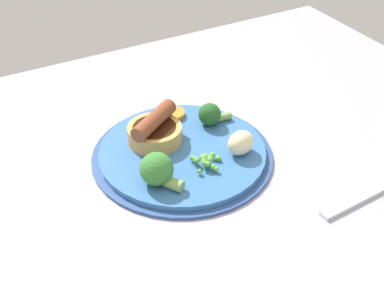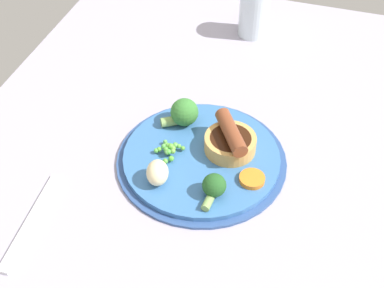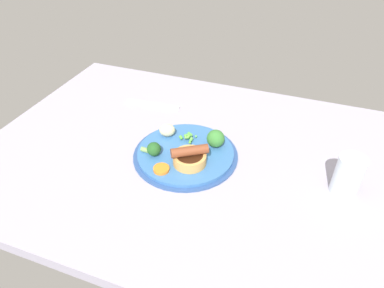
{
  "view_description": "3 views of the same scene",
  "coord_description": "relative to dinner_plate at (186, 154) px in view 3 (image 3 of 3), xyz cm",
  "views": [
    {
      "loc": [
        -29.54,
        -55.61,
        53.02
      ],
      "look_at": [
        0.77,
        -0.01,
        6.24
      ],
      "focal_mm": 50.0,
      "sensor_mm": 36.0,
      "label": 1
    },
    {
      "loc": [
        57.54,
        18.07,
        65.92
      ],
      "look_at": [
        -0.11,
        -0.01,
        6.33
      ],
      "focal_mm": 50.0,
      "sensor_mm": 36.0,
      "label": 2
    },
    {
      "loc": [
        -25.59,
        66.44,
        60.53
      ],
      "look_at": [
        -1.44,
        0.66,
        6.48
      ],
      "focal_mm": 32.0,
      "sensor_mm": 36.0,
      "label": 3
    }
  ],
  "objects": [
    {
      "name": "sausage_pudding",
      "position": [
        -2.52,
        4.01,
        2.76
      ],
      "size": [
        9.06,
        8.36,
        5.06
      ],
      "rotation": [
        0.0,
        0.0,
        3.72
      ],
      "color": "tan",
      "rests_on": "dinner_plate"
    },
    {
      "name": "fork",
      "position": [
        19.29,
        -20.1,
        -0.27
      ],
      "size": [
        18.07,
        2.77,
        0.6
      ],
      "primitive_type": "cube",
      "rotation": [
        0.0,
        0.0,
        0.07
      ],
      "color": "silver",
      "rests_on": "dining_table"
    },
    {
      "name": "pea_pile",
      "position": [
        1.32,
        -5.14,
        1.85
      ],
      "size": [
        4.78,
        4.68,
        1.91
      ],
      "color": "#56BA4D",
      "rests_on": "dinner_plate"
    },
    {
      "name": "dinner_plate",
      "position": [
        0.0,
        0.0,
        0.0
      ],
      "size": [
        27.52,
        27.52,
        1.4
      ],
      "color": "#2D4C84",
      "rests_on": "dining_table"
    },
    {
      "name": "broccoli_floret_near",
      "position": [
        7.41,
        4.03,
        2.55
      ],
      "size": [
        5.63,
        3.64,
        3.64
      ],
      "rotation": [
        0.0,
        0.0,
        3.06
      ],
      "color": "#235623",
      "rests_on": "dinner_plate"
    },
    {
      "name": "carrot_slice_1",
      "position": [
        3.03,
        8.94,
        1.23
      ],
      "size": [
        5.28,
        5.28,
        0.8
      ],
      "primitive_type": "cylinder",
      "rotation": [
        0.0,
        0.0,
        5.15
      ],
      "color": "orange",
      "rests_on": "dinner_plate"
    },
    {
      "name": "broccoli_floret_far",
      "position": [
        -6.38,
        -5.15,
        3.1
      ],
      "size": [
        5.21,
        6.27,
        4.73
      ],
      "rotation": [
        0.0,
        0.0,
        2.12
      ],
      "color": "#387A33",
      "rests_on": "dinner_plate"
    },
    {
      "name": "potato_chunk_0",
      "position": [
        7.37,
        -4.82,
        2.67
      ],
      "size": [
        5.15,
        4.48,
        3.67
      ],
      "primitive_type": "ellipsoid",
      "rotation": [
        0.0,
        0.0,
        3.44
      ],
      "color": "beige",
      "rests_on": "dinner_plate"
    },
    {
      "name": "dining_table",
      "position": [
        0.12,
        -1.64,
        -2.07
      ],
      "size": [
        110.0,
        80.0,
        3.0
      ],
      "primitive_type": "cube",
      "color": "#9E99AD",
      "rests_on": "ground"
    },
    {
      "name": "drinking_glass",
      "position": [
        -38.98,
        -0.48,
        4.31
      ],
      "size": [
        6.16,
        6.16,
        9.74
      ],
      "primitive_type": "cylinder",
      "color": "silver",
      "rests_on": "dining_table"
    }
  ]
}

